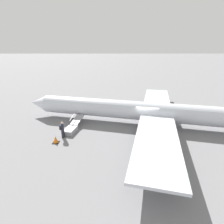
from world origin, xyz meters
TOP-DOWN VIEW (x-y plane):
  - ground_plane at (0.00, 0.00)m, footprint 600.00×600.00m
  - airplane_main at (-0.85, 0.21)m, footprint 30.91×24.19m
  - boarding_stairs at (8.45, 1.66)m, footprint 1.94×4.14m
  - passenger at (9.05, 3.19)m, footprint 0.40×0.56m
  - traffic_cone_near_stairs at (9.48, 4.25)m, footprint 0.63×0.63m

SIDE VIEW (x-z plane):
  - ground_plane at x=0.00m, z-range 0.00..0.00m
  - traffic_cone_near_stairs at x=9.48m, z-range -0.02..0.67m
  - boarding_stairs at x=8.45m, z-range -0.41..1.12m
  - passenger at x=9.05m, z-range 0.13..1.87m
  - airplane_main at x=-0.85m, z-range -1.18..4.64m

